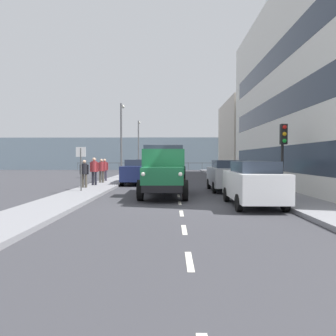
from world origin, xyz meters
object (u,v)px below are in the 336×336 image
at_px(car_teal_oppositeside_2, 149,167).
at_px(pedestrian_couple_b, 101,169).
at_px(traffic_light_near, 283,144).
at_px(truck_vintage_green, 163,172).
at_px(car_silver_kerbside_1, 227,175).
at_px(car_navy_oppositeside_0, 137,171).
at_px(car_black_oppositeside_1, 145,169).
at_px(pedestrian_near_railing, 84,171).
at_px(lamp_post_promenade, 122,133).
at_px(pedestrian_by_lamp, 105,168).
at_px(street_sign, 81,161).
at_px(pedestrian_in_dark_coat, 94,169).
at_px(car_white_kerbside_near, 253,183).
at_px(lamp_post_far, 139,141).

distance_m(car_teal_oppositeside_2, pedestrian_couple_b, 11.96).
bearing_deg(traffic_light_near, truck_vintage_green, -6.63).
xyz_separation_m(car_silver_kerbside_1, car_navy_oppositeside_0, (5.53, -4.51, 0.00)).
bearing_deg(car_black_oppositeside_1, car_silver_kerbside_1, 117.65).
bearing_deg(car_black_oppositeside_1, pedestrian_near_railing, 75.92).
xyz_separation_m(truck_vintage_green, car_teal_oppositeside_2, (2.04, -18.47, -0.28)).
relative_size(truck_vintage_green, car_navy_oppositeside_0, 1.23).
distance_m(pedestrian_couple_b, lamp_post_promenade, 6.83).
relative_size(pedestrian_by_lamp, street_sign, 0.72).
xyz_separation_m(car_teal_oppositeside_2, lamp_post_promenade, (2.00, 5.54, 3.10)).
bearing_deg(pedestrian_in_dark_coat, pedestrian_couple_b, -90.30).
distance_m(car_silver_kerbside_1, pedestrian_near_railing, 8.10).
distance_m(car_white_kerbside_near, car_black_oppositeside_1, 17.12).
height_order(car_white_kerbside_near, car_black_oppositeside_1, same).
bearing_deg(pedestrian_in_dark_coat, car_teal_oppositeside_2, -100.00).
relative_size(pedestrian_near_railing, pedestrian_couple_b, 0.97).
height_order(truck_vintage_green, lamp_post_far, lamp_post_far).
relative_size(car_white_kerbside_near, traffic_light_near, 1.26).
bearing_deg(lamp_post_far, pedestrian_in_dark_coat, 88.30).
distance_m(car_silver_kerbside_1, street_sign, 7.95).
bearing_deg(pedestrian_near_railing, car_navy_oppositeside_0, -121.43).
relative_size(pedestrian_in_dark_coat, traffic_light_near, 0.53).
bearing_deg(car_black_oppositeside_1, pedestrian_in_dark_coat, 74.32).
height_order(truck_vintage_green, pedestrian_by_lamp, truck_vintage_green).
height_order(car_navy_oppositeside_0, traffic_light_near, traffic_light_near).
xyz_separation_m(pedestrian_near_railing, pedestrian_in_dark_coat, (-0.16, -1.65, 0.09)).
distance_m(car_silver_kerbside_1, lamp_post_promenade, 12.97).
bearing_deg(pedestrian_near_railing, traffic_light_near, 159.45).
height_order(truck_vintage_green, traffic_light_near, traffic_light_near).
relative_size(pedestrian_near_railing, lamp_post_far, 0.25).
bearing_deg(street_sign, car_navy_oppositeside_0, -110.32).
distance_m(car_black_oppositeside_1, car_teal_oppositeside_2, 5.10).
bearing_deg(car_black_oppositeside_1, car_navy_oppositeside_0, 90.00).
height_order(car_teal_oppositeside_2, pedestrian_couple_b, pedestrian_couple_b).
xyz_separation_m(car_black_oppositeside_1, pedestrian_in_dark_coat, (2.42, 8.60, 0.26)).
relative_size(car_white_kerbside_near, car_black_oppositeside_1, 1.01).
xyz_separation_m(car_teal_oppositeside_2, pedestrian_couple_b, (2.40, 11.72, 0.21)).
xyz_separation_m(traffic_light_near, street_sign, (9.65, -1.92, -0.79)).
relative_size(car_black_oppositeside_1, pedestrian_in_dark_coat, 2.33).
height_order(car_white_kerbside_near, traffic_light_near, traffic_light_near).
xyz_separation_m(car_white_kerbside_near, pedestrian_couple_b, (7.93, -9.59, 0.21)).
xyz_separation_m(pedestrian_by_lamp, lamp_post_far, (-0.73, -16.80, 2.86)).
bearing_deg(pedestrian_in_dark_coat, lamp_post_far, -91.70).
xyz_separation_m(car_teal_oppositeside_2, street_sign, (2.23, 17.17, 0.79)).
bearing_deg(car_teal_oppositeside_2, pedestrian_in_dark_coat, 80.00).
bearing_deg(truck_vintage_green, lamp_post_promenade, -72.63).
height_order(car_white_kerbside_near, pedestrian_couple_b, pedestrian_couple_b).
xyz_separation_m(car_black_oppositeside_1, lamp_post_far, (1.81, -11.85, 3.07)).
relative_size(truck_vintage_green, car_white_kerbside_near, 1.40).
relative_size(pedestrian_in_dark_coat, lamp_post_far, 0.27).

